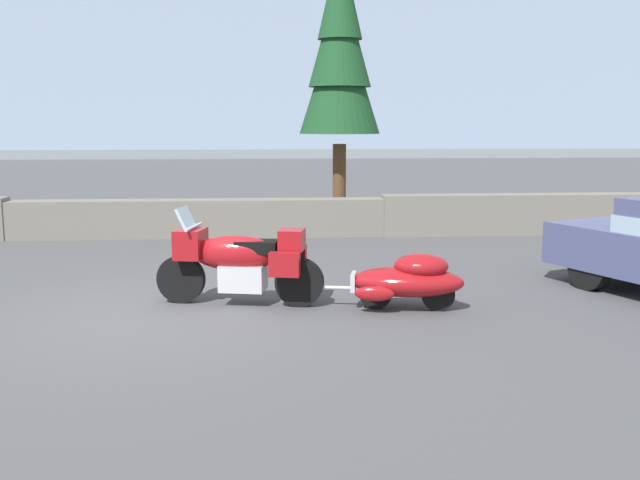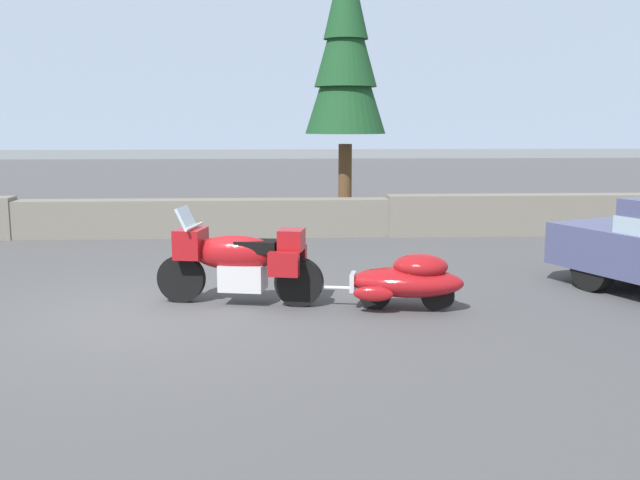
{
  "view_description": "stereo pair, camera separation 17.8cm",
  "coord_description": "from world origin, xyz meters",
  "views": [
    {
      "loc": [
        1.54,
        -9.21,
        2.47
      ],
      "look_at": [
        2.23,
        0.74,
        0.85
      ],
      "focal_mm": 40.97,
      "sensor_mm": 36.0,
      "label": 1
    },
    {
      "loc": [
        1.71,
        -9.22,
        2.47
      ],
      "look_at": [
        2.23,
        0.74,
        0.85
      ],
      "focal_mm": 40.97,
      "sensor_mm": 36.0,
      "label": 2
    }
  ],
  "objects": [
    {
      "name": "ground_plane",
      "position": [
        0.0,
        0.0,
        0.0
      ],
      "size": [
        80.0,
        80.0,
        0.0
      ],
      "primitive_type": "plane",
      "color": "#4C4C4F"
    },
    {
      "name": "stone_guard_wall",
      "position": [
        0.07,
        6.49,
        0.43
      ],
      "size": [
        24.0,
        0.64,
        0.89
      ],
      "color": "slate",
      "rests_on": "ground"
    },
    {
      "name": "distant_ridgeline",
      "position": [
        0.0,
        96.5,
        8.0
      ],
      "size": [
        240.0,
        80.0,
        16.0
      ],
      "primitive_type": "cube",
      "color": "#8C9EB7",
      "rests_on": "ground"
    },
    {
      "name": "touring_motorcycle",
      "position": [
        1.11,
        0.57,
        0.62
      ],
      "size": [
        2.29,
        1.01,
        1.33
      ],
      "color": "black",
      "rests_on": "ground"
    },
    {
      "name": "car_shaped_trailer",
      "position": [
        3.35,
        0.12,
        0.41
      ],
      "size": [
        2.23,
        0.99,
        0.76
      ],
      "color": "black",
      "rests_on": "ground"
    },
    {
      "name": "pine_tree_tall",
      "position": [
        3.25,
        8.58,
        4.19
      ],
      "size": [
        1.94,
        1.94,
        6.69
      ],
      "color": "brown",
      "rests_on": "ground"
    }
  ]
}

